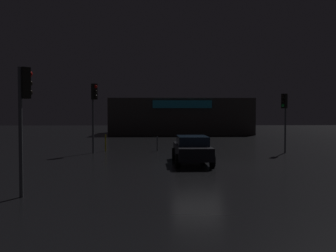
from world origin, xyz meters
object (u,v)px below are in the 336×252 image
traffic_signal_main (94,102)px  traffic_signal_cross_left (284,108)px  traffic_signal_opposite (24,100)px  store_building (180,116)px  car_near (192,149)px

traffic_signal_main → traffic_signal_cross_left: size_ratio=1.17×
traffic_signal_main → traffic_signal_opposite: traffic_signal_main is taller
traffic_signal_opposite → store_building: bearing=78.8°
traffic_signal_main → traffic_signal_opposite: (-0.06, -12.65, -0.29)m
store_building → traffic_signal_cross_left: bearing=-77.1°
traffic_signal_main → traffic_signal_cross_left: 12.45m
traffic_signal_cross_left → car_near: size_ratio=0.84×
traffic_signal_main → car_near: traffic_signal_main is taller
store_building → traffic_signal_cross_left: store_building is taller
store_building → car_near: size_ratio=3.75×
traffic_signal_cross_left → car_near: traffic_signal_cross_left is taller
traffic_signal_opposite → traffic_signal_cross_left: 17.59m
traffic_signal_cross_left → car_near: 8.41m
traffic_signal_main → traffic_signal_cross_left: (12.44, -0.27, -0.36)m
store_building → traffic_signal_opposite: bearing=-101.2°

